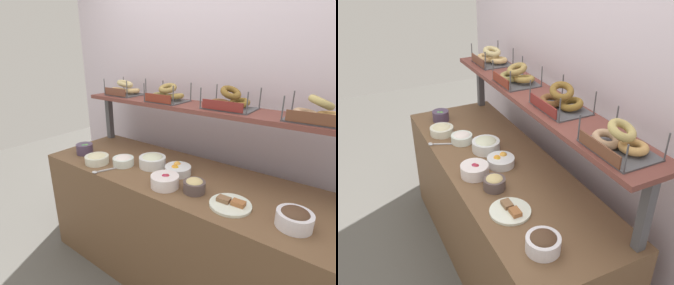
% 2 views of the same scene
% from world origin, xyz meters
% --- Properties ---
extents(ground_plane, '(8.00, 8.00, 0.00)m').
position_xyz_m(ground_plane, '(0.00, 0.00, 0.00)').
color(ground_plane, '#595651').
extents(back_wall, '(3.26, 0.06, 2.40)m').
position_xyz_m(back_wall, '(0.00, 0.55, 1.20)').
color(back_wall, silver).
rests_on(back_wall, ground_plane).
extents(deli_counter, '(2.06, 0.70, 0.85)m').
position_xyz_m(deli_counter, '(0.00, 0.00, 0.42)').
color(deli_counter, brown).
rests_on(deli_counter, ground_plane).
extents(shelf_riser_left, '(0.05, 0.05, 0.40)m').
position_xyz_m(shelf_riser_left, '(-0.97, 0.27, 1.05)').
color(shelf_riser_left, '#4C4C51').
rests_on(shelf_riser_left, deli_counter).
extents(upper_shelf, '(2.02, 0.32, 0.03)m').
position_xyz_m(upper_shelf, '(0.00, 0.27, 1.26)').
color(upper_shelf, brown).
rests_on(upper_shelf, shelf_riser_left).
extents(bowl_chocolate_spread, '(0.17, 0.17, 0.10)m').
position_xyz_m(bowl_chocolate_spread, '(0.78, -0.14, 0.90)').
color(bowl_chocolate_spread, white).
rests_on(bowl_chocolate_spread, deli_counter).
extents(bowl_fruit_salad, '(0.18, 0.18, 0.07)m').
position_xyz_m(bowl_fruit_salad, '(0.01, 0.00, 0.88)').
color(bowl_fruit_salad, white).
rests_on(bowl_fruit_salad, deli_counter).
extents(bowl_veggie_mix, '(0.13, 0.13, 0.09)m').
position_xyz_m(bowl_veggie_mix, '(-0.81, -0.15, 0.89)').
color(bowl_veggie_mix, '#4C3C58').
rests_on(bowl_veggie_mix, deli_counter).
extents(bowl_cream_cheese, '(0.15, 0.15, 0.07)m').
position_xyz_m(bowl_cream_cheese, '(-0.39, -0.12, 0.89)').
color(bowl_cream_cheese, white).
rests_on(bowl_cream_cheese, deli_counter).
extents(bowl_scallion_spread, '(0.19, 0.19, 0.10)m').
position_xyz_m(bowl_scallion_spread, '(-0.21, -0.01, 0.90)').
color(bowl_scallion_spread, white).
rests_on(bowl_scallion_spread, deli_counter).
extents(bowl_hummus, '(0.13, 0.13, 0.09)m').
position_xyz_m(bowl_hummus, '(0.23, -0.14, 0.89)').
color(bowl_hummus, '#554646').
rests_on(bowl_hummus, deli_counter).
extents(bowl_beet_salad, '(0.18, 0.18, 0.08)m').
position_xyz_m(bowl_beet_salad, '(0.05, -0.20, 0.89)').
color(bowl_beet_salad, white).
rests_on(bowl_beet_salad, deli_counter).
extents(bowl_potato_salad, '(0.18, 0.18, 0.07)m').
position_xyz_m(bowl_potato_salad, '(-0.58, -0.21, 0.89)').
color(bowl_potato_salad, silver).
rests_on(bowl_potato_salad, deli_counter).
extents(serving_plate_white, '(0.23, 0.23, 0.04)m').
position_xyz_m(serving_plate_white, '(0.47, -0.16, 0.86)').
color(serving_plate_white, white).
rests_on(serving_plate_white, deli_counter).
extents(serving_spoon_near_plate, '(0.09, 0.17, 0.01)m').
position_xyz_m(serving_spoon_near_plate, '(-0.43, -0.30, 0.86)').
color(serving_spoon_near_plate, '#B7B7BC').
rests_on(serving_spoon_near_plate, deli_counter).
extents(bagel_basket_plain, '(0.29, 0.27, 0.14)m').
position_xyz_m(bagel_basket_plain, '(-0.76, 0.29, 1.33)').
color(bagel_basket_plain, '#4C4C51').
rests_on(bagel_basket_plain, upper_shelf).
extents(bagel_basket_everything, '(0.28, 0.25, 0.14)m').
position_xyz_m(bagel_basket_everything, '(-0.27, 0.25, 1.33)').
color(bagel_basket_everything, '#4C4C51').
rests_on(bagel_basket_everything, upper_shelf).
extents(bagel_basket_cinnamon_raisin, '(0.33, 0.25, 0.16)m').
position_xyz_m(bagel_basket_cinnamon_raisin, '(0.23, 0.28, 1.33)').
color(bagel_basket_cinnamon_raisin, '#4C4C51').
rests_on(bagel_basket_cinnamon_raisin, upper_shelf).
extents(bagel_basket_sesame, '(0.33, 0.25, 0.15)m').
position_xyz_m(bagel_basket_sesame, '(0.75, 0.26, 1.33)').
color(bagel_basket_sesame, '#4C4C51').
rests_on(bagel_basket_sesame, upper_shelf).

